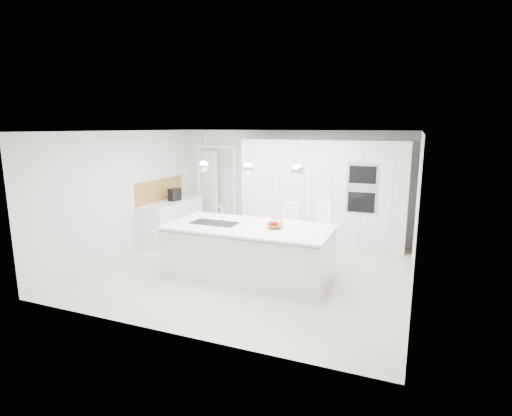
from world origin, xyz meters
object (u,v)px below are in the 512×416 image
at_px(espresso_machine, 175,194).
at_px(bar_stool_right, 321,235).
at_px(fruit_bowl, 275,226).
at_px(bar_stool_left, 288,233).
at_px(island_base, 248,253).

relative_size(espresso_machine, bar_stool_right, 0.24).
relative_size(fruit_bowl, bar_stool_left, 0.26).
relative_size(island_base, fruit_bowl, 9.41).
relative_size(island_base, espresso_machine, 9.69).
distance_m(fruit_bowl, bar_stool_left, 0.98).
height_order(island_base, bar_stool_right, bar_stool_right).
bearing_deg(bar_stool_left, fruit_bowl, -79.87).
xyz_separation_m(island_base, espresso_machine, (-2.53, 1.61, 0.61)).
bearing_deg(bar_stool_left, island_base, -105.50).
bearing_deg(espresso_machine, fruit_bowl, -13.73).
relative_size(island_base, bar_stool_right, 2.32).
height_order(bar_stool_left, bar_stool_right, bar_stool_right).
xyz_separation_m(island_base, bar_stool_left, (0.42, 0.97, 0.15)).
distance_m(fruit_bowl, bar_stool_right, 1.16).
distance_m(bar_stool_left, bar_stool_right, 0.62).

